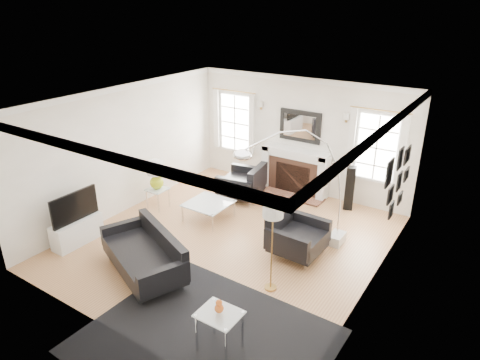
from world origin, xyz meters
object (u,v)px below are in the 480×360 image
Objects in this scene: armchair_right at (295,236)px; coffee_table at (208,204)px; armchair_left at (244,183)px; arc_floor_lamp at (293,184)px; gourd_lamp at (156,173)px; fireplace at (295,172)px; sofa at (147,255)px.

coffee_table is (-2.18, 0.22, -0.02)m from armchair_right.
armchair_left is 0.48× the size of arc_floor_lamp.
armchair_right reaches higher than coffee_table.
gourd_lamp is at bearing -177.17° from arc_floor_lamp.
armchair_left reaches higher than coffee_table.
armchair_left is 2.08m from gourd_lamp.
arc_floor_lamp is (-0.18, 0.19, 0.93)m from armchair_right.
gourd_lamp is 3.33m from arc_floor_lamp.
fireplace is 2.47m from coffee_table.
fireplace is at bearing 50.17° from armchair_left.
armchair_left is at bearing 93.48° from sofa.
sofa is at bearing -50.94° from gourd_lamp.
coffee_table is 0.36× the size of arc_floor_lamp.
fireplace is 2.83m from armchair_right.
armchair_left is 2.60m from armchair_right.
coffee_table is (-0.90, -2.30, -0.18)m from fireplace.
sofa is 3.46m from armchair_left.
armchair_left is 1.78× the size of gourd_lamp.
gourd_lamp is at bearing 129.06° from sofa.
gourd_lamp is at bearing 179.49° from armchair_right.
arc_floor_lamp is (1.71, 2.11, 0.97)m from sofa.
sofa reaches higher than coffee_table.
armchair_right is 0.97m from arc_floor_lamp.
arc_floor_lamp is at bearing -34.83° from armchair_left.
armchair_left is at bearing 86.79° from coffee_table.
arc_floor_lamp is at bearing -0.90° from coffee_table.
armchair_right is at bearing -5.90° from coffee_table.
armchair_right is 1.58× the size of gourd_lamp.
fireplace is 0.81× the size of sofa.
armchair_left reaches higher than armchair_right.
armchair_left is (-0.83, -0.99, -0.15)m from fireplace.
sofa is 2.04× the size of armchair_right.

